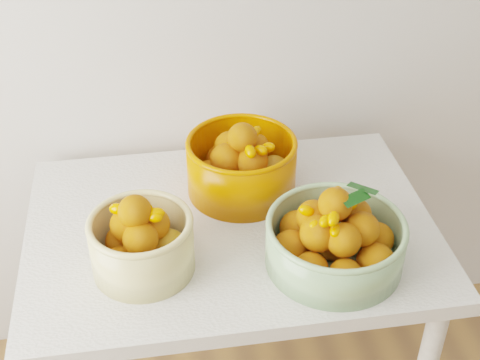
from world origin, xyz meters
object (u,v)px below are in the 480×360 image
at_px(table, 231,253).
at_px(bowl_cream, 142,242).
at_px(bowl_orange, 241,164).
at_px(bowl_green, 335,239).

bearing_deg(table, bowl_cream, -150.21).
relative_size(table, bowl_orange, 3.25).
distance_m(table, bowl_orange, 0.23).
xyz_separation_m(table, bowl_cream, (-0.22, -0.12, 0.17)).
xyz_separation_m(bowl_cream, bowl_orange, (0.26, 0.26, 0.00)).
bearing_deg(table, bowl_orange, 70.20).
distance_m(bowl_cream, bowl_orange, 0.37).
height_order(bowl_cream, bowl_green, bowl_green).
bearing_deg(bowl_orange, table, -109.80).
xyz_separation_m(bowl_green, bowl_orange, (-0.16, 0.31, 0.01)).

